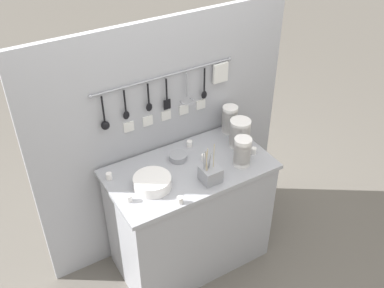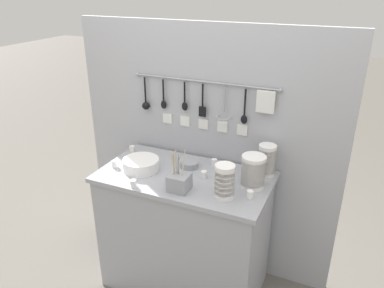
{
  "view_description": "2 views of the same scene",
  "coord_description": "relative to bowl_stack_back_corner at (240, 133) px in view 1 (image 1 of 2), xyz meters",
  "views": [
    {
      "loc": [
        -1.17,
        -2.0,
        2.75
      ],
      "look_at": [
        0.02,
        0.0,
        1.06
      ],
      "focal_mm": 42.0,
      "sensor_mm": 36.0,
      "label": 1
    },
    {
      "loc": [
        0.91,
        -1.91,
        2.03
      ],
      "look_at": [
        0.06,
        -0.01,
        1.11
      ],
      "focal_mm": 35.0,
      "sensor_mm": 36.0,
      "label": 2
    }
  ],
  "objects": [
    {
      "name": "bowl_stack_tall_left",
      "position": [
        -0.11,
        -0.19,
        0.0
      ],
      "size": [
        0.12,
        0.12,
        0.21
      ],
      "color": "white",
      "rests_on": "counter"
    },
    {
      "name": "bowl_stack_short_front",
      "position": [
        0.04,
        0.18,
        0.0
      ],
      "size": [
        0.11,
        0.11,
        0.21
      ],
      "color": "white",
      "rests_on": "counter"
    },
    {
      "name": "cup_edge_near",
      "position": [
        -0.31,
        -0.02,
        -0.08
      ],
      "size": [
        0.04,
        0.04,
        0.05
      ],
      "color": "white",
      "rests_on": "counter"
    },
    {
      "name": "counter",
      "position": [
        -0.44,
        -0.04,
        -0.54
      ],
      "size": [
        1.11,
        0.6,
        0.88
      ],
      "color": "#9EA0A8",
      "rests_on": "ground"
    },
    {
      "name": "cup_front_left",
      "position": [
        -0.94,
        0.12,
        -0.08
      ],
      "size": [
        0.04,
        0.04,
        0.05
      ],
      "color": "white",
      "rests_on": "counter"
    },
    {
      "name": "cutlery_caddy",
      "position": [
        -0.39,
        -0.22,
        -0.05
      ],
      "size": [
        0.12,
        0.12,
        0.26
      ],
      "color": "#93969E",
      "rests_on": "counter"
    },
    {
      "name": "cup_back_right",
      "position": [
        0.02,
        -0.14,
        -0.08
      ],
      "size": [
        0.04,
        0.04,
        0.05
      ],
      "color": "white",
      "rests_on": "counter"
    },
    {
      "name": "cup_front_right",
      "position": [
        -0.91,
        -0.13,
        -0.08
      ],
      "size": [
        0.04,
        0.04,
        0.05
      ],
      "color": "white",
      "rests_on": "counter"
    },
    {
      "name": "back_wall",
      "position": [
        -0.43,
        0.29,
        -0.08
      ],
      "size": [
        1.91,
        0.11,
        1.8
      ],
      "color": "#A8AAB2",
      "rests_on": "ground"
    },
    {
      "name": "ground_plane",
      "position": [
        -0.44,
        -0.04,
        -0.98
      ],
      "size": [
        20.0,
        20.0,
        0.0
      ],
      "primitive_type": "plane",
      "color": "#666059"
    },
    {
      "name": "cup_mid_row",
      "position": [
        -0.31,
        0.16,
        -0.08
      ],
      "size": [
        0.04,
        0.04,
        0.05
      ],
      "color": "white",
      "rests_on": "counter"
    },
    {
      "name": "cup_edge_far",
      "position": [
        -0.65,
        -0.3,
        -0.08
      ],
      "size": [
        0.04,
        0.04,
        0.05
      ],
      "color": "white",
      "rests_on": "counter"
    },
    {
      "name": "plate_stack",
      "position": [
        -0.73,
        -0.09,
        -0.06
      ],
      "size": [
        0.24,
        0.24,
        0.07
      ],
      "color": "white",
      "rests_on": "counter"
    },
    {
      "name": "bowl_stack_back_corner",
      "position": [
        0.0,
        0.0,
        0.0
      ],
      "size": [
        0.15,
        0.15,
        0.2
      ],
      "color": "white",
      "rests_on": "counter"
    },
    {
      "name": "steel_mixing_bowl",
      "position": [
        -0.45,
        0.07,
        -0.08
      ],
      "size": [
        0.12,
        0.12,
        0.04
      ],
      "color": "#93969E",
      "rests_on": "counter"
    }
  ]
}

